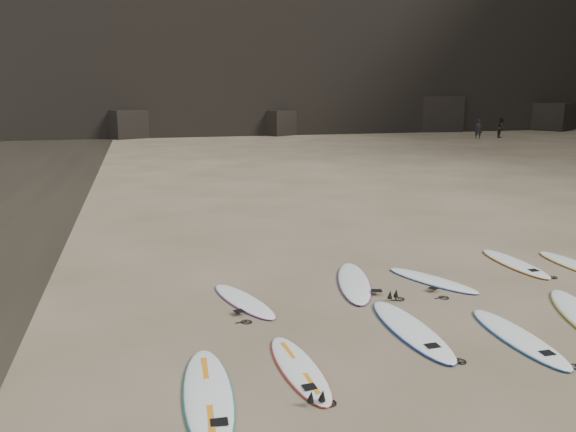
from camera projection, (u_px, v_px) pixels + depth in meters
name	position (u px, v px, depth m)	size (l,w,h in m)	color
ground	(444.00, 337.00, 9.66)	(240.00, 240.00, 0.00)	#897559
surfboard_0	(208.00, 394.00, 7.76)	(0.66, 2.76, 0.10)	white
surfboard_1	(299.00, 368.00, 8.52)	(0.55, 2.29, 0.08)	white
surfboard_2	(411.00, 329.00, 9.89)	(0.66, 2.77, 0.10)	white
surfboard_3	(518.00, 337.00, 9.58)	(0.61, 2.52, 0.09)	white
surfboard_5	(244.00, 301.00, 11.24)	(0.54, 2.27, 0.08)	white
surfboard_6	(354.00, 282.00, 12.31)	(0.66, 2.75, 0.10)	white
surfboard_7	(432.00, 280.00, 12.47)	(0.55, 2.30, 0.08)	white
surfboard_8	(515.00, 263.00, 13.68)	(0.59, 2.46, 0.09)	white
surfboard_9	(576.00, 265.00, 13.53)	(0.58, 2.44, 0.09)	white
person_a	(478.00, 129.00, 49.41)	(0.63, 0.41, 1.72)	black
person_b	(501.00, 128.00, 50.41)	(0.88, 0.69, 1.81)	black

